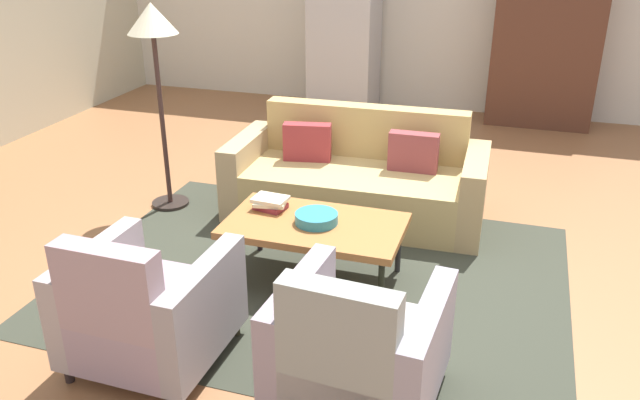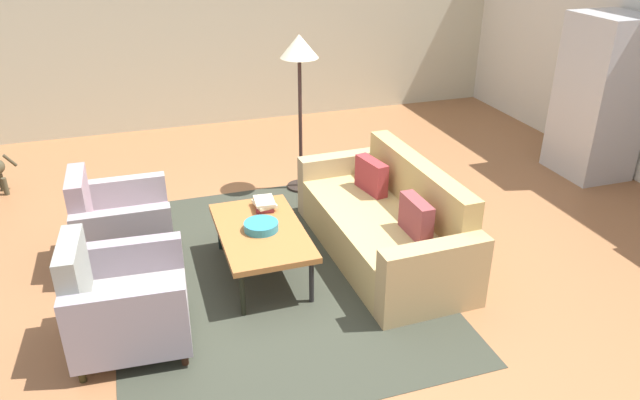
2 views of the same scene
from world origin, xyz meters
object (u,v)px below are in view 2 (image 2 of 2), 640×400
couch (389,224)px  refrigerator (600,97)px  coffee_table (261,233)px  fruit_bowl (261,226)px  armchair_left (117,227)px  book_stack (264,204)px  floor_lamp (299,61)px  armchair_right (120,304)px

couch → refrigerator: refrigerator is taller
coffee_table → refrigerator: (-0.98, 4.21, 0.52)m
fruit_bowl → armchair_left: bearing=-117.8°
couch → book_stack: size_ratio=8.55×
refrigerator → floor_lamp: 3.48m
book_stack → armchair_right: bearing=-53.2°
armchair_left → coffee_table: bearing=63.7°
fruit_bowl → floor_lamp: bearing=153.0°
fruit_bowl → book_stack: book_stack is taller
couch → armchair_right: size_ratio=2.41×
couch → armchair_left: bearing=74.1°
armchair_left → refrigerator: (-0.38, 5.38, 0.58)m
coffee_table → armchair_left: size_ratio=1.36×
book_stack → couch: bearing=71.2°
refrigerator → armchair_right: bearing=-73.7°
coffee_table → fruit_bowl: bearing=-0.0°
coffee_table → floor_lamp: bearing=152.9°
refrigerator → book_stack: bearing=-81.5°
armchair_right → fruit_bowl: armchair_right is taller
armchair_left → book_stack: armchair_left is taller
book_stack → refrigerator: refrigerator is taller
armchair_right → floor_lamp: 3.16m
coffee_table → armchair_left: (-0.60, -1.17, -0.06)m
armchair_left → floor_lamp: floor_lamp is taller
fruit_bowl → floor_lamp: (-1.62, 0.82, 0.97)m
armchair_left → armchair_right: 1.20m
book_stack → refrigerator: (-0.61, 4.09, 0.44)m
fruit_bowl → refrigerator: bearing=103.2°
refrigerator → armchair_left: bearing=-86.0°
fruit_bowl → refrigerator: refrigerator is taller
armchair_left → fruit_bowl: (0.61, 1.17, 0.13)m
armchair_left → floor_lamp: size_ratio=0.51×
armchair_right → refrigerator: 5.63m
book_stack → fruit_bowl: bearing=-17.4°
armchair_right → refrigerator: (-1.57, 5.38, 0.58)m
fruit_bowl → refrigerator: (-0.99, 4.21, 0.45)m
book_stack → floor_lamp: 1.72m
coffee_table → couch: bearing=90.1°
fruit_bowl → refrigerator: size_ratio=0.16×
couch → fruit_bowl: bearing=89.1°
couch → floor_lamp: (-1.60, -0.36, 1.16)m
armchair_right → book_stack: bearing=130.7°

